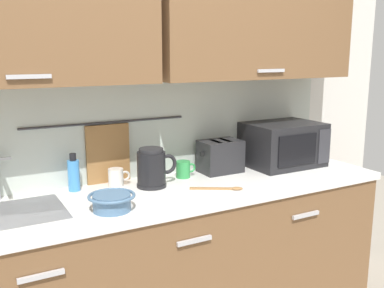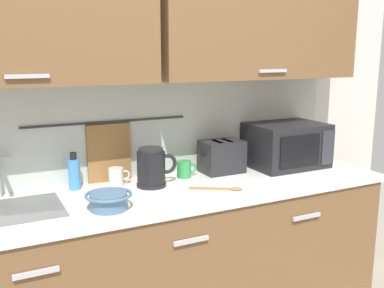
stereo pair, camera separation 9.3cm
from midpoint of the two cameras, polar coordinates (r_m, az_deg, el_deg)
counter_unit at (r=2.47m, az=-2.55°, el=-15.76°), size 2.53×0.64×0.90m
back_wall_assembly at (r=2.41m, az=-4.85°, el=9.89°), size 3.70×0.41×2.50m
microwave at (r=2.81m, az=13.00°, el=-0.13°), size 0.46×0.35×0.27m
electric_kettle at (r=2.34m, az=-4.05°, el=-3.06°), size 0.23×0.16×0.21m
dish_soap_bottle at (r=2.36m, az=-13.86°, el=-3.67°), size 0.06×0.06×0.20m
mug_near_sink at (r=2.40m, az=-8.59°, el=-4.16°), size 0.12×0.08×0.09m
mixing_bowl at (r=2.04m, az=-9.40°, el=-7.14°), size 0.21×0.21×0.08m
toaster at (r=2.62m, az=4.91°, el=-1.61°), size 0.26×0.17×0.19m
mug_by_kettle at (r=2.52m, az=0.09°, el=-3.26°), size 0.12×0.08×0.09m
wooden_spoon at (r=2.31m, az=5.05°, el=-5.78°), size 0.25×0.16×0.01m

